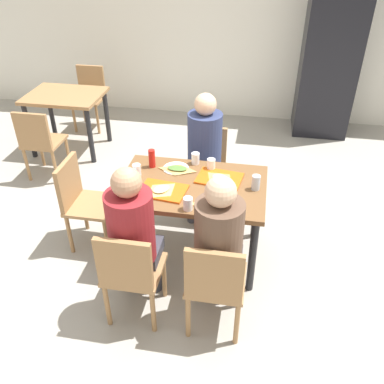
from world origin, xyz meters
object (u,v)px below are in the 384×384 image
object	(u,v)px
tray_red_far	(219,178)
plastic_cup_a	(195,158)
pizza_slice_a	(161,189)
paper_plate_center	(176,168)
main_table	(192,194)
person_in_brown_jacket	(219,241)
pizza_slice_d	(211,200)
background_table	(66,104)
paper_plate_near_edge	(210,202)
plastic_cup_c	(137,170)
foil_bundle	(130,175)
background_chair_far	(90,93)
person_in_red	(133,231)
chair_far_side	(206,164)
condiment_bottle	(152,158)
pizza_slice_c	(177,169)
drink_fridge	(329,62)
chair_near_left	(130,271)
plastic_cup_b	(188,204)
soda_can	(256,183)
tray_red_near	(163,191)
chair_left_end	(82,198)
pizza_slice_b	(220,178)
person_far_side	(204,148)
plastic_cup_d	(211,164)
chair_near_right	(215,282)

from	to	relation	value
tray_red_far	plastic_cup_a	size ratio (longest dim) A/B	3.60
pizza_slice_a	tray_red_far	bearing A→B (deg)	32.59
paper_plate_center	main_table	bearing A→B (deg)	-50.88
person_in_brown_jacket	pizza_slice_a	world-z (taller)	person_in_brown_jacket
pizza_slice_d	background_table	world-z (taller)	pizza_slice_d
paper_plate_near_edge	pizza_slice_a	world-z (taller)	pizza_slice_a
person_in_brown_jacket	plastic_cup_c	world-z (taller)	person_in_brown_jacket
foil_bundle	pizza_slice_a	bearing A→B (deg)	-24.49
paper_plate_center	background_chair_far	distance (m)	2.81
person_in_red	foil_bundle	size ratio (longest dim) A/B	12.45
chair_far_side	condiment_bottle	xyz separation A→B (m)	(-0.38, -0.56, 0.33)
pizza_slice_c	plastic_cup_a	size ratio (longest dim) A/B	2.42
chair_far_side	background_chair_far	world-z (taller)	same
condiment_bottle	drink_fridge	bearing A→B (deg)	57.49
main_table	chair_far_side	distance (m)	0.80
chair_near_left	plastic_cup_b	size ratio (longest dim) A/B	8.35
main_table	person_in_brown_jacket	bearing A→B (deg)	-65.24
pizza_slice_c	soda_can	distance (m)	0.69
person_in_red	person_in_brown_jacket	xyz separation A→B (m)	(0.59, 0.00, 0.00)
pizza_slice_d	chair_near_left	bearing A→B (deg)	-129.92
person_in_red	background_chair_far	distance (m)	3.48
foil_bundle	paper_plate_center	bearing A→B (deg)	36.19
main_table	tray_red_near	bearing A→B (deg)	-146.15
main_table	person_in_brown_jacket	size ratio (longest dim) A/B	0.95
chair_left_end	pizza_slice_a	world-z (taller)	chair_left_end
chair_near_left	tray_red_near	size ratio (longest dim) A/B	2.32
background_table	tray_red_near	bearing A→B (deg)	-48.02
pizza_slice_b	paper_plate_near_edge	bearing A→B (deg)	-96.56
chair_far_side	plastic_cup_c	bearing A→B (deg)	-123.25
main_table	pizza_slice_c	xyz separation A→B (m)	(-0.16, 0.19, 0.11)
plastic_cup_a	background_chair_far	xyz separation A→B (m)	(-1.84, 2.11, -0.30)
condiment_bottle	person_far_side	bearing A→B (deg)	47.73
plastic_cup_c	foil_bundle	distance (m)	0.08
main_table	soda_can	xyz separation A→B (m)	(0.50, 0.02, 0.16)
paper_plate_near_edge	soda_can	distance (m)	0.41
chair_near_left	pizza_slice_a	bearing A→B (deg)	82.71
paper_plate_center	chair_left_end	bearing A→B (deg)	-164.72
soda_can	drink_fridge	world-z (taller)	drink_fridge
chair_far_side	pizza_slice_b	size ratio (longest dim) A/B	3.28
pizza_slice_d	background_chair_far	bearing A→B (deg)	127.66
person_far_side	pizza_slice_b	xyz separation A→B (m)	(0.21, -0.55, 0.03)
plastic_cup_a	background_table	bearing A→B (deg)	143.27
tray_red_far	paper_plate_center	bearing A→B (deg)	165.53
pizza_slice_a	plastic_cup_d	world-z (taller)	plastic_cup_d
plastic_cup_a	foil_bundle	xyz separation A→B (m)	(-0.47, -0.36, 0.00)
paper_plate_near_edge	drink_fridge	bearing A→B (deg)	70.02
person_in_red	pizza_slice_c	world-z (taller)	person_in_red
main_table	person_far_side	xyz separation A→B (m)	(-0.00, 0.64, 0.09)
background_chair_far	person_far_side	bearing A→B (deg)	-43.95
chair_near_right	tray_red_near	size ratio (longest dim) A/B	2.32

